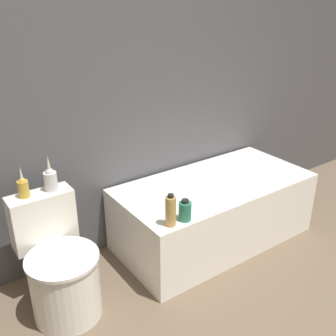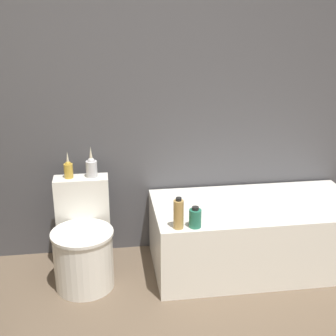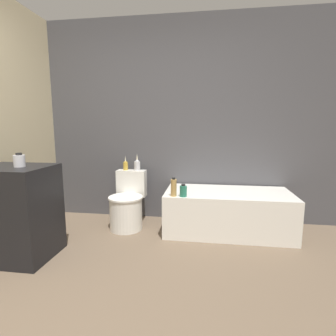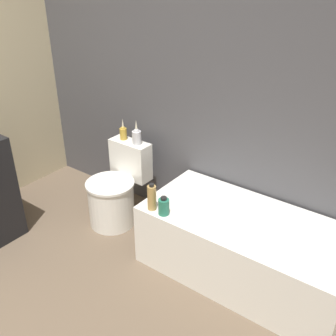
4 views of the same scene
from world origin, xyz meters
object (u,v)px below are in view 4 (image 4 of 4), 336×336
vase_gold (123,132)px  toilet (116,193)px  vase_silver (137,136)px  shampoo_bottle_tall (152,197)px  bathtub (244,247)px  shampoo_bottle_short (164,206)px

vase_gold → toilet: bearing=-70.2°
vase_silver → toilet: bearing=-110.3°
toilet → shampoo_bottle_tall: (0.60, -0.25, 0.31)m
toilet → shampoo_bottle_tall: bearing=-22.5°
bathtub → toilet: (-1.21, -0.04, 0.03)m
bathtub → shampoo_bottle_tall: 0.75m
shampoo_bottle_tall → vase_gold: bearing=145.6°
bathtub → shampoo_bottle_short: size_ratio=10.55×
toilet → vase_gold: 0.52m
shampoo_bottle_tall → bathtub: bearing=25.5°
bathtub → toilet: bearing=-178.2°
toilet → vase_silver: bearing=69.7°
bathtub → toilet: toilet is taller
vase_gold → shampoo_bottle_short: (0.79, -0.47, -0.20)m
toilet → shampoo_bottle_short: (0.71, -0.25, 0.27)m
bathtub → vase_gold: vase_gold is taller
bathtub → shampoo_bottle_short: 0.65m
toilet → vase_gold: (-0.08, 0.22, 0.47)m
toilet → shampoo_bottle_short: bearing=-19.5°
vase_gold → shampoo_bottle_short: vase_gold is taller
vase_gold → shampoo_bottle_short: bearing=-30.7°
bathtub → shampoo_bottle_tall: size_ratio=7.04×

